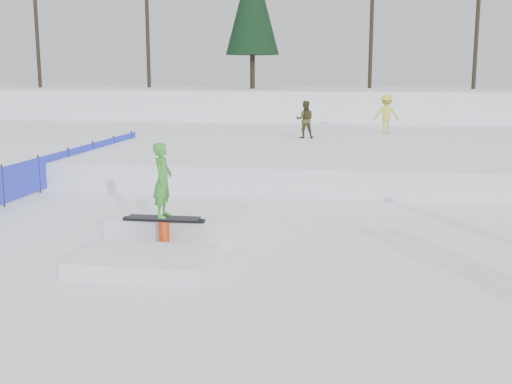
# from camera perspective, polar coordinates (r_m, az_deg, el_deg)

# --- Properties ---
(ground) EXTENTS (120.00, 120.00, 0.00)m
(ground) POSITION_cam_1_polar(r_m,az_deg,el_deg) (11.03, -4.26, -7.46)
(ground) COLOR white
(snow_berm) EXTENTS (60.00, 14.00, 2.40)m
(snow_berm) POSITION_cam_1_polar(r_m,az_deg,el_deg) (40.32, 5.71, 7.46)
(snow_berm) COLOR white
(snow_berm) RESTS_ON ground
(snow_midrise) EXTENTS (50.00, 18.00, 0.80)m
(snow_midrise) POSITION_cam_1_polar(r_m,az_deg,el_deg) (26.47, 3.78, 4.09)
(snow_midrise) COLOR white
(snow_midrise) RESTS_ON ground
(safety_fence) EXTENTS (0.05, 16.00, 1.10)m
(safety_fence) POSITION_cam_1_polar(r_m,az_deg,el_deg) (19.25, -18.72, 1.51)
(safety_fence) COLOR #2531D5
(safety_fence) RESTS_ON ground
(walker_olive) EXTENTS (0.78, 0.64, 1.49)m
(walker_olive) POSITION_cam_1_polar(r_m,az_deg,el_deg) (25.72, 4.38, 6.45)
(walker_olive) COLOR #3C3A1C
(walker_olive) RESTS_ON snow_midrise
(walker_ygreen) EXTENTS (1.12, 0.70, 1.66)m
(walker_ygreen) POSITION_cam_1_polar(r_m,az_deg,el_deg) (28.20, 11.51, 6.81)
(walker_ygreen) COLOR #CECF3C
(walker_ygreen) RESTS_ON snow_midrise
(jib_rail_feature) EXTENTS (2.60, 4.40, 2.11)m
(jib_rail_feature) POSITION_cam_1_polar(r_m,az_deg,el_deg) (13.02, -7.40, -3.29)
(jib_rail_feature) COLOR white
(jib_rail_feature) RESTS_ON ground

